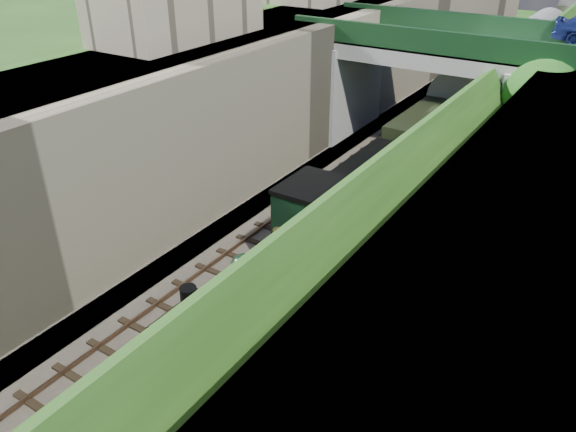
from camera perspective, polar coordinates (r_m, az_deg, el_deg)
The scene contains 13 objects.
trackbed at distance 30.43m, azimuth 11.65°, elevation 4.36°, with size 10.00×90.00×0.20m, color #473F38.
retaining_wall at distance 31.46m, azimuth 2.81°, elevation 12.36°, with size 1.00×90.00×7.00m, color #756B56.
street_plateau_left at distance 33.28m, azimuth -2.54°, elevation 13.29°, with size 6.00×90.00×7.00m, color #262628.
embankment_slope at distance 29.51m, azimuth 22.21°, elevation 7.55°, with size 4.65×90.00×6.46m.
track_left at distance 31.06m, azimuth 8.27°, elevation 5.48°, with size 2.50×90.00×0.20m.
track_right at distance 30.02m, azimuth 13.79°, elevation 4.07°, with size 2.50×90.00×0.20m.
road_bridge at distance 32.43m, azimuth 16.70°, elevation 12.78°, with size 16.00×6.40×7.25m.
tree at distance 28.67m, azimuth 24.66°, elevation 10.54°, with size 3.60×3.80×6.60m.
locomotive at distance 18.19m, azimuth -1.26°, elevation -6.50°, with size 3.10×10.23×3.83m.
tender at distance 23.90m, azimuth 8.66°, elevation 1.65°, with size 2.70×6.00×3.05m.
coach_front at distance 34.86m, azimuth 17.71°, elevation 10.20°, with size 2.90×18.00×3.70m.
coach_middle at distance 52.72m, azimuth 23.93°, elevation 15.18°, with size 2.90×18.00×3.70m.
coach_rear at distance 71.07m, azimuth 27.07°, elevation 17.55°, with size 2.90×18.00×3.70m.
Camera 1 is at (9.58, -6.12, 12.42)m, focal length 35.00 mm.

